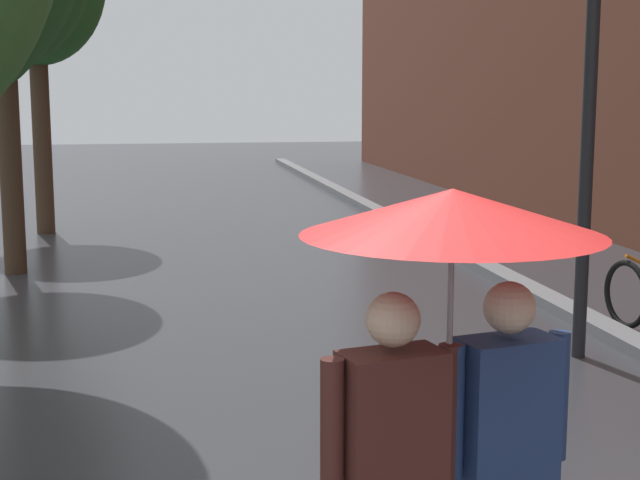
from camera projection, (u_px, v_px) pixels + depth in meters
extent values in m
cube|color=slate|center=(450.00, 248.00, 13.98)|extent=(0.30, 36.00, 0.12)
cylinder|color=#473323|center=(10.00, 159.00, 12.17)|extent=(0.29, 0.29, 3.01)
cylinder|color=#473323|center=(42.00, 140.00, 15.67)|extent=(0.30, 0.30, 3.13)
torus|color=black|center=(626.00, 294.00, 9.49)|extent=(0.16, 0.70, 0.70)
cube|color=#4C231E|center=(392.00, 428.00, 3.61)|extent=(0.44, 0.30, 0.60)
sphere|color=beige|center=(393.00, 320.00, 3.54)|extent=(0.21, 0.21, 0.21)
cylinder|color=#4C231E|center=(332.00, 429.00, 3.51)|extent=(0.09, 0.09, 0.54)
cylinder|color=#4C231E|center=(449.00, 412.00, 3.70)|extent=(0.09, 0.09, 0.54)
cube|color=navy|center=(506.00, 410.00, 3.81)|extent=(0.44, 0.30, 0.60)
sphere|color=beige|center=(509.00, 308.00, 3.74)|extent=(0.21, 0.21, 0.21)
cylinder|color=navy|center=(453.00, 411.00, 3.71)|extent=(0.09, 0.09, 0.54)
cylinder|color=navy|center=(557.00, 396.00, 3.90)|extent=(0.09, 0.09, 0.54)
cylinder|color=#9E9EA3|center=(449.00, 363.00, 3.69)|extent=(0.02, 0.02, 1.06)
cone|color=red|center=(452.00, 212.00, 3.60)|extent=(1.18, 1.18, 0.18)
cylinder|color=black|center=(588.00, 125.00, 8.20)|extent=(0.12, 0.12, 4.17)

